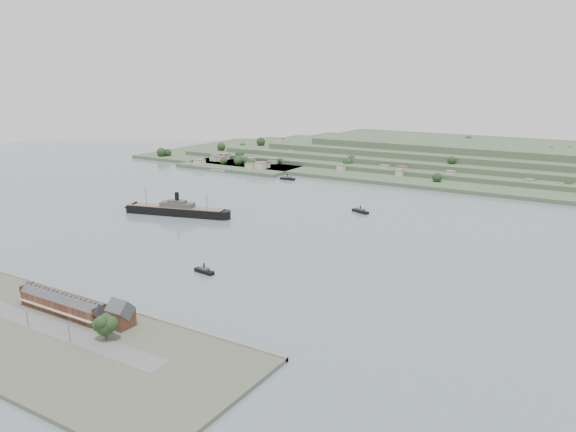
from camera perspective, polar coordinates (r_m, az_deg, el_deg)
The scene contains 10 objects.
ground at distance 415.07m, azimuth -2.31°, elevation -2.18°, with size 1400.00×1400.00×0.00m, color slate.
near_shore at distance 288.77m, azimuth -23.68°, elevation -10.87°, with size 220.00×80.00×2.60m.
terrace_row at distance 303.84m, azimuth -22.01°, elevation -8.24°, with size 55.60×9.80×11.07m.
gabled_building at distance 278.24m, azimuth -16.64°, elevation -9.56°, with size 10.40×10.18×14.09m.
far_peninsula at distance 756.70m, azimuth 16.33°, elevation 5.73°, with size 760.00×309.00×30.00m.
steamship at distance 488.31m, azimuth -11.61°, elevation 0.61°, with size 98.76×35.86×24.12m.
tugboat at distance 345.56m, azimuth -8.51°, elevation -5.52°, with size 14.54×5.55×6.38m.
ferry_west at distance 637.40m, azimuth -0.04°, elevation 3.84°, with size 17.76×6.32×6.53m.
ferry_east at distance 491.08m, azimuth 7.36°, elevation 0.52°, with size 17.54×10.83×6.38m.
fig_tree at distance 266.47m, azimuth -18.12°, elevation -10.45°, with size 11.15×9.65×12.44m.
Camera 1 is at (221.13, -330.74, 118.30)m, focal length 35.00 mm.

